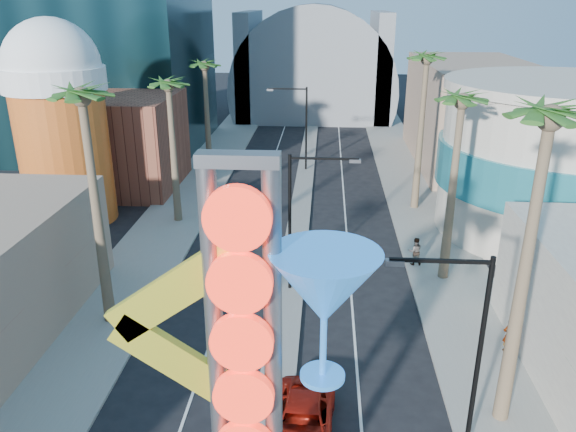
# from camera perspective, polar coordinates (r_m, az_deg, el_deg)

# --- Properties ---
(sidewalk_west) EXTENTS (5.00, 100.00, 0.15)m
(sidewalk_west) POSITION_cam_1_polar(r_m,az_deg,el_deg) (47.42, -10.16, 1.79)
(sidewalk_west) COLOR gray
(sidewalk_west) RESTS_ON ground
(sidewalk_east) EXTENTS (5.00, 100.00, 0.15)m
(sidewalk_east) POSITION_cam_1_polar(r_m,az_deg,el_deg) (46.68, 13.12, 1.25)
(sidewalk_east) COLOR gray
(sidewalk_east) RESTS_ON ground
(median) EXTENTS (1.60, 84.00, 0.15)m
(median) POSITION_cam_1_polar(r_m,az_deg,el_deg) (48.91, 1.55, 2.73)
(median) COLOR gray
(median) RESTS_ON ground
(brick_filler_west) EXTENTS (10.00, 10.00, 8.00)m
(brick_filler_west) POSITION_cam_1_polar(r_m,az_deg,el_deg) (51.00, -16.82, 7.19)
(brick_filler_west) COLOR brown
(brick_filler_west) RESTS_ON ground
(filler_east) EXTENTS (10.00, 20.00, 10.00)m
(filler_east) POSITION_cam_1_polar(r_m,az_deg,el_deg) (59.07, 17.98, 9.88)
(filler_east) COLOR tan
(filler_east) RESTS_ON ground
(beer_mug) EXTENTS (7.00, 7.00, 14.50)m
(beer_mug) POSITION_cam_1_polar(r_m,az_deg,el_deg) (43.42, -22.20, 9.42)
(beer_mug) COLOR #C9591A
(beer_mug) RESTS_ON ground
(turquoise_building) EXTENTS (16.60, 16.60, 10.60)m
(turquoise_building) POSITION_cam_1_polar(r_m,az_deg,el_deg) (42.89, 26.01, 5.12)
(turquoise_building) COLOR #B5A899
(turquoise_building) RESTS_ON ground
(canopy) EXTENTS (22.00, 16.00, 22.00)m
(canopy) POSITION_cam_1_polar(r_m,az_deg,el_deg) (81.16, 2.63, 13.21)
(canopy) COLOR slate
(canopy) RESTS_ON ground
(neon_sign) EXTENTS (6.53, 2.60, 12.55)m
(neon_sign) POSITION_cam_1_polar(r_m,az_deg,el_deg) (14.05, -1.03, -14.80)
(neon_sign) COLOR gray
(neon_sign) RESTS_ON ground
(streetlight_0) EXTENTS (3.79, 0.25, 8.00)m
(streetlight_0) POSITION_cam_1_polar(r_m,az_deg,el_deg) (30.33, 1.22, 0.57)
(streetlight_0) COLOR black
(streetlight_0) RESTS_ON ground
(streetlight_1) EXTENTS (3.79, 0.25, 8.00)m
(streetlight_1) POSITION_cam_1_polar(r_m,az_deg,el_deg) (53.49, 1.28, 9.67)
(streetlight_1) COLOR black
(streetlight_1) RESTS_ON ground
(streetlight_2) EXTENTS (3.45, 0.25, 8.00)m
(streetlight_2) POSITION_cam_1_polar(r_m,az_deg,el_deg) (20.17, 17.69, -12.09)
(streetlight_2) COLOR black
(streetlight_2) RESTS_ON ground
(palm_1) EXTENTS (2.40, 2.40, 12.70)m
(palm_1) POSITION_cam_1_polar(r_m,az_deg,el_deg) (27.08, -20.07, 9.86)
(palm_1) COLOR brown
(palm_1) RESTS_ON ground
(palm_2) EXTENTS (2.40, 2.40, 11.20)m
(palm_2) POSITION_cam_1_polar(r_m,az_deg,el_deg) (40.32, -12.01, 12.07)
(palm_2) COLOR brown
(palm_2) RESTS_ON ground
(palm_3) EXTENTS (2.40, 2.40, 11.20)m
(palm_3) POSITION_cam_1_polar(r_m,az_deg,el_deg) (51.87, -8.45, 14.25)
(palm_3) COLOR brown
(palm_3) RESTS_ON ground
(palm_5) EXTENTS (2.40, 2.40, 13.20)m
(palm_5) POSITION_cam_1_polar(r_m,az_deg,el_deg) (20.17, 24.80, 6.95)
(palm_5) COLOR brown
(palm_5) RESTS_ON ground
(palm_6) EXTENTS (2.40, 2.40, 11.70)m
(palm_6) POSITION_cam_1_polar(r_m,az_deg,el_deg) (31.70, 17.17, 10.04)
(palm_6) COLOR brown
(palm_6) RESTS_ON ground
(palm_7) EXTENTS (2.40, 2.40, 12.70)m
(palm_7) POSITION_cam_1_polar(r_m,az_deg,el_deg) (43.22, 13.85, 14.32)
(palm_7) COLOR brown
(palm_7) RESTS_ON ground
(red_pickup) EXTENTS (2.55, 5.24, 1.44)m
(red_pickup) POSITION_cam_1_polar(r_m,az_deg,el_deg) (22.38, 1.44, -20.37)
(red_pickup) COLOR #AC190D
(red_pickup) RESTS_ON ground
(pedestrian_a) EXTENTS (0.64, 0.44, 1.71)m
(pedestrian_a) POSITION_cam_1_polar(r_m,az_deg,el_deg) (28.49, 21.57, -11.20)
(pedestrian_a) COLOR gray
(pedestrian_a) RESTS_ON sidewalk_east
(pedestrian_b) EXTENTS (0.90, 0.72, 1.77)m
(pedestrian_b) POSITION_cam_1_polar(r_m,az_deg,el_deg) (35.52, 12.78, -3.50)
(pedestrian_b) COLOR gray
(pedestrian_b) RESTS_ON sidewalk_east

